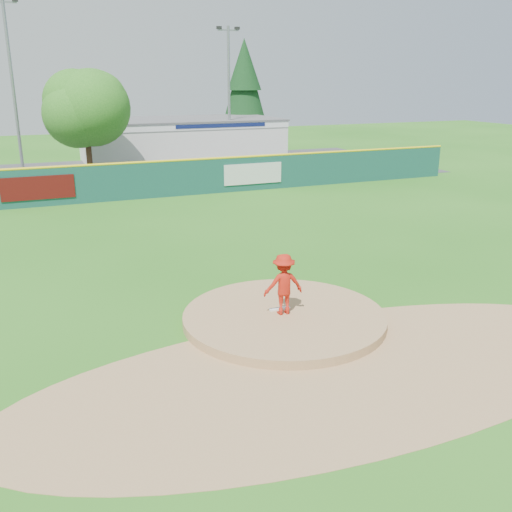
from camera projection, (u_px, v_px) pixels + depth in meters
name	position (u px, v px, depth m)	size (l,w,h in m)	color
ground	(284.00, 322.00, 15.52)	(120.00, 120.00, 0.00)	#286B19
pitchers_mound	(284.00, 322.00, 15.52)	(5.50, 5.50, 0.50)	#9E774C
pitching_rubber	(280.00, 309.00, 15.71)	(0.60, 0.15, 0.04)	white
infield_dirt_arc	(341.00, 371.00, 12.88)	(15.40, 15.40, 0.01)	#9E774C
parking_lot	(117.00, 174.00, 39.33)	(44.00, 16.00, 0.02)	#38383A
pitcher	(283.00, 284.00, 15.21)	(1.08, 0.62, 1.67)	#B61D0F
van	(199.00, 173.00, 34.83)	(2.57, 5.57, 1.55)	white
pool_building_grp	(181.00, 140.00, 45.43)	(15.20, 8.20, 3.31)	silver
fence_banners	(153.00, 180.00, 31.20)	(15.47, 0.04, 1.20)	#500D0B
outfield_fence	(144.00, 179.00, 31.07)	(40.00, 0.14, 2.07)	#15453E
deciduous_tree	(85.00, 108.00, 35.48)	(5.60, 5.60, 7.36)	#382314
conifer_tree	(244.00, 88.00, 50.37)	(4.40, 4.40, 9.50)	#382314
light_pole_left	(13.00, 83.00, 35.33)	(1.75, 0.25, 11.00)	gray
light_pole_right	(229.00, 89.00, 42.73)	(1.75, 0.25, 10.00)	gray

